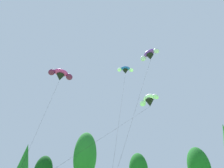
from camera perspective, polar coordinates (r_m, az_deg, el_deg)
name	(u,v)px	position (r m, az deg, el deg)	size (l,w,h in m)	color
treeline_tree_a	(24,162)	(58.81, -26.72, -21.82)	(4.50, 4.50, 13.20)	#472D19
treeline_tree_c	(85,156)	(49.70, -8.76, -22.12)	(5.96, 5.96, 15.40)	#472D19
treeline_tree_e	(199,167)	(43.33, 26.44, -22.98)	(4.43, 4.43, 9.74)	#472D19
parafoil_kite_high_white	(149,100)	(27.01, 11.99, -5.25)	(11.42, 14.54, 12.95)	white
parafoil_kite_mid_blue_white	(125,70)	(35.36, 4.37, 4.54)	(3.47, 15.35, 21.78)	blue
parafoil_kite_far_magenta	(61,75)	(28.22, -16.38, 2.87)	(4.85, 10.05, 16.64)	#D12893
parafoil_kite_low_purple	(150,55)	(29.22, 12.18, 9.19)	(6.17, 9.87, 19.99)	purple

